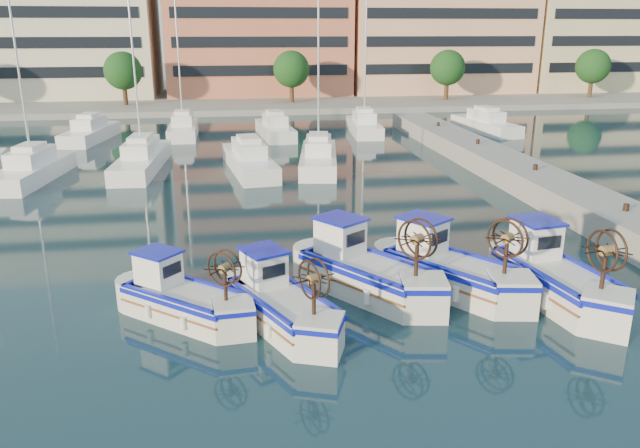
% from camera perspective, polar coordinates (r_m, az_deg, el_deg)
% --- Properties ---
extents(ground, '(300.00, 300.00, 0.00)m').
position_cam_1_polar(ground, '(19.24, 2.68, -8.83)').
color(ground, '#183240').
rests_on(ground, ground).
extents(quay, '(3.00, 60.00, 1.20)m').
position_cam_1_polar(quay, '(30.88, 23.97, 1.07)').
color(quay, gray).
rests_on(quay, ground).
extents(waterfront, '(180.00, 40.00, 25.60)m').
position_cam_1_polar(waterfront, '(82.96, 0.20, 19.26)').
color(waterfront, gray).
rests_on(waterfront, ground).
extents(yacht_marina, '(40.21, 22.94, 11.50)m').
position_cam_1_polar(yacht_marina, '(45.20, -8.98, 7.08)').
color(yacht_marina, white).
rests_on(yacht_marina, ground).
extents(fishing_boat_a, '(4.04, 3.81, 2.55)m').
position_cam_1_polar(fishing_boat_a, '(19.53, -12.46, -6.56)').
color(fishing_boat_a, silver).
rests_on(fishing_boat_a, ground).
extents(fishing_boat_b, '(3.29, 4.45, 2.68)m').
position_cam_1_polar(fishing_boat_b, '(18.71, -3.62, -7.15)').
color(fishing_boat_b, silver).
rests_on(fishing_boat_b, ground).
extents(fishing_boat_c, '(4.35, 4.96, 3.06)m').
position_cam_1_polar(fishing_boat_c, '(20.85, 4.10, -4.18)').
color(fishing_boat_c, silver).
rests_on(fishing_boat_c, ground).
extents(fishing_boat_d, '(4.25, 4.86, 2.99)m').
position_cam_1_polar(fishing_boat_d, '(21.45, 11.66, -3.93)').
color(fishing_boat_d, silver).
rests_on(fishing_boat_d, ground).
extents(fishing_boat_e, '(2.66, 5.01, 3.05)m').
position_cam_1_polar(fishing_boat_e, '(21.73, 20.62, -4.41)').
color(fishing_boat_e, silver).
rests_on(fishing_boat_e, ground).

